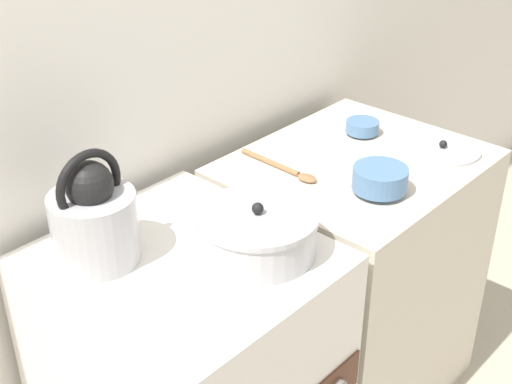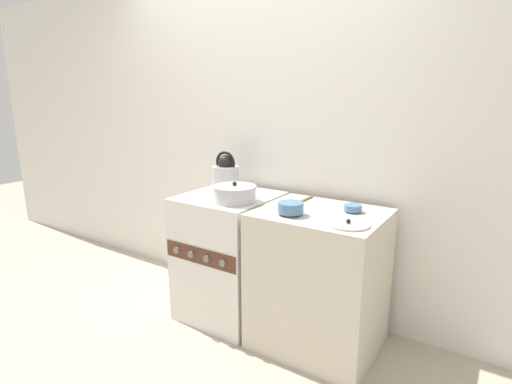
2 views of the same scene
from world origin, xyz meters
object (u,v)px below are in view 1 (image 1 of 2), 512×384
enamel_bowl (380,179)px  small_ceramic_bowl (362,127)px  cooking_pot (258,233)px  loose_pot_lid (442,149)px  kettle (94,218)px

enamel_bowl → small_ceramic_bowl: (0.28, 0.25, -0.02)m
cooking_pot → loose_pot_lid: 0.78m
cooking_pot → loose_pot_lid: (0.78, -0.05, -0.05)m
enamel_bowl → kettle: bearing=156.5°
enamel_bowl → loose_pot_lid: enamel_bowl is taller
kettle → enamel_bowl: (0.70, -0.30, -0.07)m
cooking_pot → kettle: bearing=136.2°
cooking_pot → enamel_bowl: (0.44, -0.05, -0.01)m
small_ceramic_bowl → enamel_bowl: bearing=-138.4°
kettle → cooking_pot: kettle is taller
kettle → cooking_pot: bearing=-43.8°
kettle → small_ceramic_bowl: (0.98, -0.05, -0.09)m
small_ceramic_bowl → loose_pot_lid: size_ratio=0.46×
enamel_bowl → loose_pot_lid: size_ratio=0.65×
kettle → cooking_pot: size_ratio=0.99×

